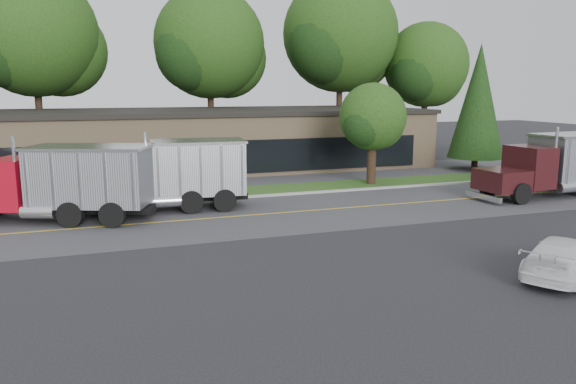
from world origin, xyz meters
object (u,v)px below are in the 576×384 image
(dump_truck_maroon, at_px, (563,163))
(rally_car, at_px, (564,257))
(dump_truck_red, at_px, (64,181))
(dump_truck_blue, at_px, (177,173))

(dump_truck_maroon, height_order, rally_car, dump_truck_maroon)
(dump_truck_red, distance_m, dump_truck_maroon, 25.83)
(dump_truck_red, distance_m, rally_car, 20.02)
(dump_truck_red, relative_size, rally_car, 2.04)
(dump_truck_maroon, xyz_separation_m, rally_car, (-10.75, -10.83, -1.18))
(dump_truck_red, relative_size, dump_truck_blue, 1.16)
(dump_truck_blue, distance_m, rally_car, 17.27)
(dump_truck_red, xyz_separation_m, rally_car, (14.97, -13.25, -1.17))
(dump_truck_red, xyz_separation_m, dump_truck_blue, (5.04, 0.84, -0.01))
(dump_truck_red, bearing_deg, dump_truck_blue, -149.47)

